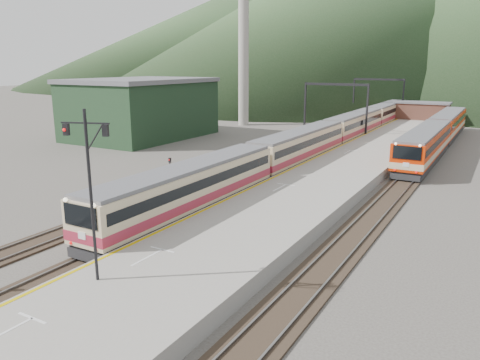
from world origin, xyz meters
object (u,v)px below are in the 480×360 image
Objects in this scene: signal_mast at (90,180)px; worker at (75,208)px; main_train at (331,134)px; second_train at (438,133)px.

signal_mast reaches higher than worker.
worker is at bearing -100.52° from main_train.
signal_mast is at bearing -99.02° from second_train.
signal_mast is 4.37× the size of worker.
second_train is (11.50, 7.90, 0.07)m from main_train.
worker is (-6.52, -35.08, -1.13)m from main_train.
main_train reaches higher than worker.
main_train is 13.95m from second_train.
second_train is at bearing -87.95° from worker.
signal_mast is (-8.01, -50.43, 3.64)m from second_train.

